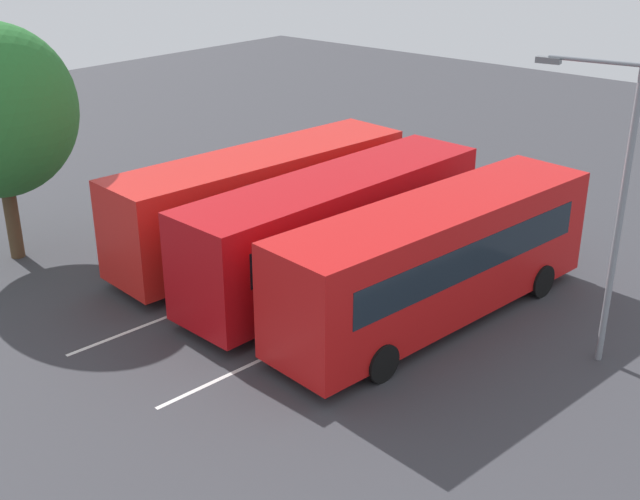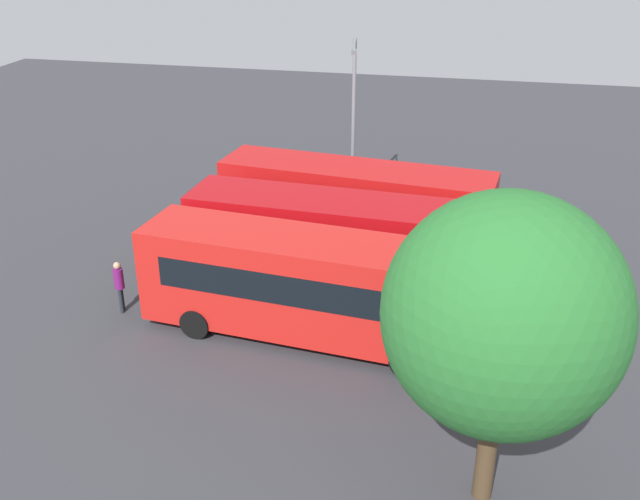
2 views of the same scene
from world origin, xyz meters
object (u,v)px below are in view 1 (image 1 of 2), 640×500
Objects in this scene: bus_center_right at (263,199)px; pedestrian at (386,175)px; bus_center_left at (336,226)px; street_lamp at (612,196)px; bus_far_left at (438,257)px.

bus_center_right reaches higher than pedestrian.
bus_center_left is 1.44× the size of street_lamp.
bus_center_left is at bearing -2.69° from street_lamp.
bus_far_left and bus_center_right have the same top height.
bus_far_left reaches higher than pedestrian.
street_lamp is at bearing -72.11° from bus_far_left.
bus_center_right is 11.06m from street_lamp.
street_lamp reaches higher than bus_far_left.
bus_center_right is at bearing -16.27° from pedestrian.
bus_far_left is 1.00× the size of bus_center_right.
bus_far_left is 1.01× the size of bus_center_left.
bus_center_right is (0.29, 3.25, 0.00)m from bus_center_left.
bus_center_left and bus_center_right have the same top height.
pedestrian is at bearing 51.36° from bus_far_left.
bus_far_left is 3.47m from bus_center_left.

